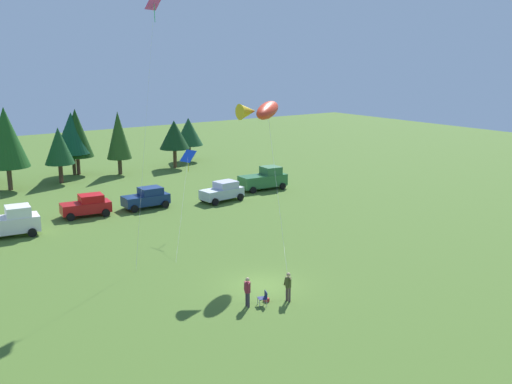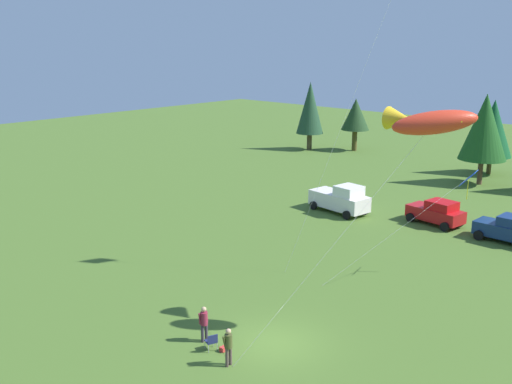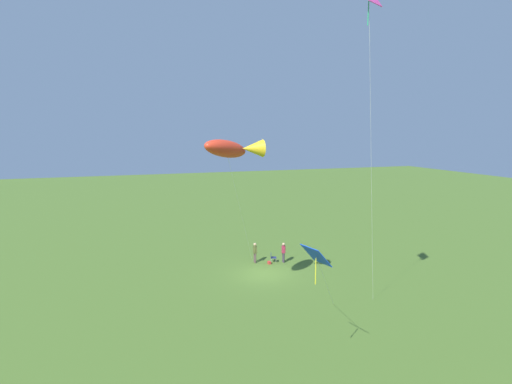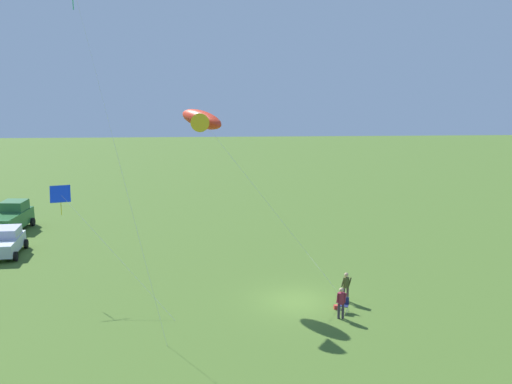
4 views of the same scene
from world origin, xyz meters
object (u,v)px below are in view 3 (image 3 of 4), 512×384
at_px(kite_large_fish, 233,149).
at_px(kite_diamond_blue, 316,257).
at_px(folding_chair, 272,257).
at_px(kite_diamond_rainbow, 369,5).
at_px(person_kite_flyer, 255,251).
at_px(person_spectator, 284,251).
at_px(backpack_on_grass, 269,263).

distance_m(kite_large_fish, kite_diamond_blue, 9.36).
xyz_separation_m(folding_chair, kite_diamond_rainbow, (0.59, 13.78, 16.46)).
xyz_separation_m(person_kite_flyer, kite_diamond_blue, (2.77, 16.44, 4.75)).
bearing_deg(person_spectator, kite_diamond_blue, -102.74).
xyz_separation_m(kite_diamond_rainbow, kite_diamond_blue, (3.64, 2.28, -11.17)).
relative_size(kite_diamond_rainbow, kite_diamond_blue, 2.35).
distance_m(folding_chair, kite_diamond_rainbow, 21.47).
bearing_deg(kite_diamond_blue, folding_chair, -104.76).
relative_size(person_spectator, backpack_on_grass, 5.44).
bearing_deg(backpack_on_grass, person_spectator, 178.73).
xyz_separation_m(kite_large_fish, kite_diamond_rainbow, (-5.05, 5.90, 6.85)).
distance_m(person_kite_flyer, backpack_on_grass, 1.55).
height_order(person_kite_flyer, person_spectator, same).
relative_size(kite_large_fish, kite_diamond_blue, 1.42).
bearing_deg(folding_chair, backpack_on_grass, -121.84).
distance_m(person_spectator, kite_diamond_blue, 17.19).
bearing_deg(backpack_on_grass, kite_diamond_rainbow, 89.29).
distance_m(person_spectator, kite_large_fish, 13.47).
bearing_deg(folding_chair, person_spectator, -1.39).
xyz_separation_m(person_kite_flyer, backpack_on_grass, (-1.04, 0.70, -0.91)).
relative_size(person_kite_flyer, backpack_on_grass, 5.44).
relative_size(person_spectator, kite_large_fish, 0.16).
distance_m(folding_chair, kite_large_fish, 13.64).
height_order(folding_chair, person_spectator, person_spectator).
bearing_deg(kite_diamond_blue, kite_diamond_rainbow, -147.95).
relative_size(backpack_on_grass, kite_large_fish, 0.03).
relative_size(folding_chair, kite_large_fish, 0.08).
distance_m(folding_chair, backpack_on_grass, 0.65).
bearing_deg(person_kite_flyer, kite_diamond_rainbow, -90.11).
bearing_deg(folding_chair, kite_diamond_blue, -84.19).
relative_size(folding_chair, person_spectator, 0.47).
bearing_deg(person_kite_flyer, kite_diamond_blue, -103.21).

